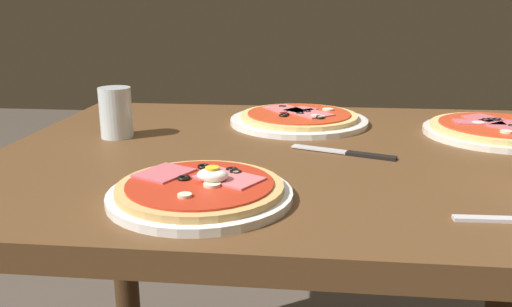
# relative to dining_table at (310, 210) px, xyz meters

# --- Properties ---
(dining_table) EXTENTS (1.17, 0.87, 0.77)m
(dining_table) POSITION_rel_dining_table_xyz_m (0.00, 0.00, 0.00)
(dining_table) COLOR brown
(dining_table) RESTS_ON ground
(pizza_foreground) EXTENTS (0.26, 0.26, 0.05)m
(pizza_foreground) POSITION_rel_dining_table_xyz_m (-0.15, -0.27, 0.13)
(pizza_foreground) COLOR white
(pizza_foreground) RESTS_ON dining_table
(pizza_across_left) EXTENTS (0.31, 0.31, 0.03)m
(pizza_across_left) POSITION_rel_dining_table_xyz_m (-0.03, 0.22, 0.13)
(pizza_across_left) COLOR white
(pizza_across_left) RESTS_ON dining_table
(pizza_across_right) EXTENTS (0.30, 0.30, 0.03)m
(pizza_across_right) POSITION_rel_dining_table_xyz_m (0.39, 0.16, 0.13)
(pizza_across_right) COLOR silver
(pizza_across_right) RESTS_ON dining_table
(water_glass_near) EXTENTS (0.07, 0.07, 0.10)m
(water_glass_near) POSITION_rel_dining_table_xyz_m (-0.39, 0.06, 0.16)
(water_glass_near) COLOR silver
(water_glass_near) RESTS_ON dining_table
(fork) EXTENTS (0.16, 0.02, 0.00)m
(fork) POSITION_rel_dining_table_xyz_m (0.25, -0.31, 0.12)
(fork) COLOR silver
(fork) RESTS_ON dining_table
(knife) EXTENTS (0.19, 0.08, 0.01)m
(knife) POSITION_rel_dining_table_xyz_m (0.07, -0.02, 0.12)
(knife) COLOR silver
(knife) RESTS_ON dining_table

